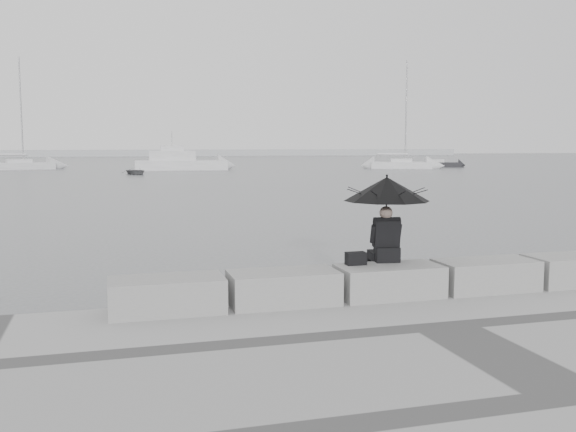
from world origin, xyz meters
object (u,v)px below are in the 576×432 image
object	(u,v)px
dinghy	(136,171)
seated_person	(387,197)
motor_cruiser	(182,162)
sailboat_left	(19,165)
sailboat_right	(401,164)
small_motorboat	(444,165)

from	to	relation	value
dinghy	seated_person	bearing A→B (deg)	-109.85
motor_cruiser	sailboat_left	bearing A→B (deg)	163.49
sailboat_right	dinghy	xyz separation A→B (m)	(-31.46, -6.87, -0.26)
sailboat_right	seated_person	bearing A→B (deg)	-91.79
sailboat_left	sailboat_right	distance (m)	44.76
sailboat_left	small_motorboat	world-z (taller)	sailboat_left
small_motorboat	dinghy	xyz separation A→B (m)	(-39.09, -10.20, -0.04)
motor_cruiser	seated_person	bearing A→B (deg)	-89.73
sailboat_left	motor_cruiser	world-z (taller)	sailboat_left
motor_cruiser	dinghy	distance (m)	10.63
seated_person	motor_cruiser	size ratio (longest dim) A/B	0.13
small_motorboat	dinghy	bearing A→B (deg)	-137.86
seated_person	dinghy	bearing A→B (deg)	101.31
seated_person	motor_cruiser	distance (m)	63.80
sailboat_left	dinghy	size ratio (longest dim) A/B	3.95
motor_cruiser	dinghy	xyz separation A→B (m)	(-5.43, -9.12, -0.62)
small_motorboat	motor_cruiser	bearing A→B (deg)	-150.64
dinghy	sailboat_left	bearing A→B (deg)	106.85
sailboat_right	sailboat_left	bearing A→B (deg)	-167.20
seated_person	small_motorboat	size ratio (longest dim) A/B	0.30
sailboat_right	dinghy	world-z (taller)	sailboat_right
sailboat_left	sailboat_right	size ratio (longest dim) A/B	1.00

